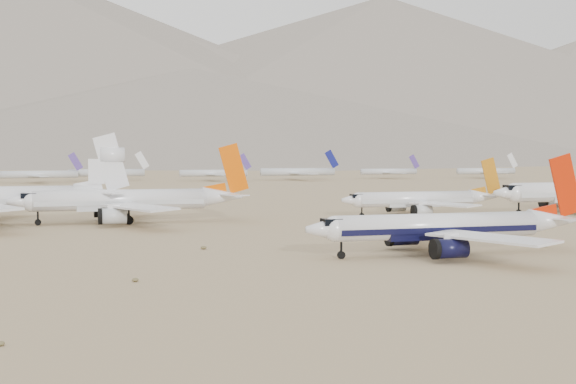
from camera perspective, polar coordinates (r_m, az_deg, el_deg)
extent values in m
plane|color=#8F7253|center=(126.01, 8.96, -4.35)|extent=(7000.00, 7000.00, 0.00)
cylinder|color=white|center=(124.35, 10.54, -2.39)|extent=(32.91, 3.89, 3.89)
cube|color=black|center=(124.40, 10.54, -2.61)|extent=(32.25, 3.95, 0.88)
sphere|color=white|center=(117.88, 3.37, -2.64)|extent=(3.89, 3.89, 3.89)
cube|color=black|center=(117.59, 3.10, -2.13)|extent=(2.72, 2.53, 0.97)
cone|color=white|center=(134.69, 18.29, -1.96)|extent=(8.23, 3.89, 3.89)
cube|color=white|center=(115.55, 14.25, -3.18)|extent=(12.71, 20.03, 0.61)
cube|color=white|center=(132.50, 19.80, -1.85)|extent=(5.22, 6.83, 0.23)
cylinder|color=black|center=(116.63, 11.52, -3.96)|extent=(4.57, 2.80, 2.80)
cube|color=white|center=(135.85, 9.30, -2.21)|extent=(12.71, 20.03, 0.61)
cube|color=white|center=(138.67, 17.96, -1.61)|extent=(5.22, 6.83, 0.23)
cylinder|color=black|center=(131.06, 8.22, -3.17)|extent=(4.57, 2.80, 2.80)
cube|color=red|center=(135.65, 19.13, 0.47)|extent=(6.24, 0.31, 10.28)
cylinder|color=black|center=(118.65, 3.81, -4.49)|extent=(1.17, 0.49, 1.17)
cylinder|color=black|center=(122.97, 11.67, -4.18)|extent=(1.63, 0.97, 1.63)
cylinder|color=black|center=(127.77, 10.52, -3.90)|extent=(1.63, 0.97, 1.63)
sphere|color=white|center=(203.85, 15.81, -0.05)|extent=(4.86, 4.86, 4.86)
cube|color=black|center=(203.40, 15.65, 0.32)|extent=(3.40, 3.16, 1.22)
cube|color=white|center=(228.45, 18.86, 0.00)|extent=(15.50, 24.42, 0.75)
cylinder|color=silver|center=(222.08, 18.35, -0.64)|extent=(5.57, 3.50, 3.50)
cylinder|color=black|center=(204.80, 16.08, -1.41)|extent=(1.46, 0.61, 1.46)
cylinder|color=white|center=(197.12, 9.07, -0.49)|extent=(29.84, 3.63, 3.63)
cube|color=silver|center=(197.15, 9.07, -0.62)|extent=(29.24, 3.68, 0.82)
sphere|color=white|center=(191.23, 5.02, -0.57)|extent=(3.63, 3.63, 3.63)
cube|color=black|center=(190.97, 4.87, -0.28)|extent=(2.54, 2.36, 0.91)
cone|color=white|center=(205.65, 13.72, -0.32)|extent=(7.46, 3.63, 3.63)
cube|color=white|center=(188.77, 11.06, -0.86)|extent=(11.52, 18.16, 0.56)
cube|color=white|center=(203.39, 14.56, -0.24)|extent=(4.74, 6.19, 0.22)
cylinder|color=silver|center=(189.91, 9.56, -1.31)|extent=(4.14, 2.61, 2.61)
cube|color=white|center=(207.64, 8.40, -0.49)|extent=(11.52, 18.16, 0.56)
cube|color=white|center=(209.33, 13.59, -0.14)|extent=(4.74, 6.19, 0.22)
cylinder|color=silver|center=(203.27, 7.75, -1.02)|extent=(4.14, 2.61, 2.61)
cube|color=orange|center=(206.47, 14.23, 1.12)|extent=(5.65, 0.29, 9.32)
cylinder|color=black|center=(191.82, 5.27, -1.65)|extent=(1.09, 0.45, 1.09)
cylinder|color=black|center=(195.61, 9.71, -1.52)|extent=(1.52, 0.91, 1.52)
cylinder|color=black|center=(200.17, 9.07, -1.42)|extent=(1.52, 0.91, 1.52)
cylinder|color=white|center=(178.96, -11.83, -0.54)|extent=(36.87, 4.51, 4.51)
cube|color=silver|center=(178.99, -11.83, -0.72)|extent=(36.13, 4.57, 1.01)
sphere|color=white|center=(178.50, -17.74, -0.63)|extent=(4.51, 4.51, 4.51)
cube|color=black|center=(178.45, -17.97, -0.24)|extent=(3.15, 2.93, 1.13)
cone|color=white|center=(182.10, -4.67, -0.32)|extent=(9.22, 4.51, 4.51)
cube|color=white|center=(166.33, -10.51, -1.07)|extent=(14.24, 22.44, 0.70)
cube|color=white|center=(178.28, -3.83, -0.21)|extent=(5.85, 7.65, 0.27)
cylinder|color=silver|center=(169.92, -12.28, -1.69)|extent=(5.12, 3.24, 3.24)
cube|color=white|center=(192.18, -11.28, -0.53)|extent=(14.24, 22.44, 0.70)
cube|color=white|center=(186.59, -4.39, -0.07)|extent=(5.85, 7.65, 0.27)
cylinder|color=silver|center=(188.10, -12.66, -1.24)|extent=(5.12, 3.24, 3.24)
cube|color=#EB5700|center=(182.37, -3.89, 1.69)|extent=(6.99, 0.36, 11.51)
cylinder|color=black|center=(178.81, -17.36, -2.07)|extent=(1.35, 0.56, 1.35)
cylinder|color=black|center=(176.26, -11.24, -1.97)|extent=(1.89, 1.13, 1.89)
cylinder|color=black|center=(182.52, -11.41, -1.80)|extent=(1.89, 1.13, 1.89)
cone|color=white|center=(182.28, -13.36, -0.19)|extent=(10.49, 5.02, 5.02)
cube|color=white|center=(177.55, -12.63, -0.06)|extent=(6.66, 8.71, 0.30)
cube|color=white|center=(187.18, -12.82, 0.09)|extent=(6.66, 8.71, 0.30)
cube|color=white|center=(182.20, -12.48, 2.10)|extent=(7.95, 0.40, 13.10)
cylinder|color=white|center=(182.21, -12.39, 2.61)|extent=(5.24, 3.25, 3.25)
cylinder|color=silver|center=(408.23, -17.31, 1.21)|extent=(37.13, 3.67, 3.67)
cube|color=#4E358F|center=(408.14, -14.87, 2.11)|extent=(7.39, 0.37, 9.31)
cube|color=silver|center=(398.64, -17.34, 1.09)|extent=(9.78, 17.09, 0.37)
cube|color=silver|center=(417.85, -17.29, 1.17)|extent=(9.78, 17.09, 0.37)
cylinder|color=silver|center=(424.61, -12.76, 1.34)|extent=(38.46, 3.80, 3.80)
cube|color=white|center=(425.96, -10.34, 2.24)|extent=(7.66, 0.38, 9.65)
cube|color=silver|center=(414.69, -12.68, 1.23)|extent=(10.13, 17.71, 0.38)
cube|color=silver|center=(434.56, -12.84, 1.30)|extent=(10.13, 17.71, 0.38)
cylinder|color=silver|center=(416.31, -5.31, 1.35)|extent=(35.38, 3.50, 3.50)
cube|color=#4E358F|center=(419.66, -3.08, 2.18)|extent=(7.05, 0.35, 8.87)
cube|color=silver|center=(407.34, -5.06, 1.24)|extent=(9.32, 16.28, 0.35)
cube|color=silver|center=(425.32, -5.54, 1.31)|extent=(9.32, 16.28, 0.35)
cylinder|color=silver|center=(427.92, 0.70, 1.44)|extent=(40.80, 4.03, 4.03)
cube|color=navy|center=(433.77, 3.13, 2.36)|extent=(8.13, 0.40, 10.23)
cube|color=silver|center=(417.85, 1.12, 1.32)|extent=(10.75, 18.78, 0.40)
cube|color=silver|center=(438.04, 0.30, 1.40)|extent=(10.75, 18.78, 0.40)
cylinder|color=silver|center=(452.57, 7.18, 1.46)|extent=(33.07, 3.27, 3.27)
cube|color=#4E358F|center=(458.86, 8.97, 2.15)|extent=(6.59, 0.33, 8.29)
cube|color=silver|center=(444.74, 7.62, 1.36)|extent=(8.71, 15.22, 0.33)
cube|color=silver|center=(460.44, 6.76, 1.42)|extent=(8.71, 15.22, 0.33)
cylinder|color=silver|center=(467.05, 13.91, 1.45)|extent=(35.65, 3.52, 3.52)
cube|color=white|center=(475.58, 15.66, 2.17)|extent=(7.10, 0.35, 8.94)
cube|color=silver|center=(459.11, 14.48, 1.36)|extent=(9.39, 16.41, 0.35)
cube|color=silver|center=(475.06, 13.35, 1.42)|extent=(9.39, 16.41, 0.35)
cone|color=slate|center=(1616.41, -7.23, 6.66)|extent=(1824.00, 1824.00, 240.00)
cone|color=slate|center=(1934.28, 6.83, 8.14)|extent=(2356.00, 2356.00, 380.00)
cone|color=slate|center=(1231.16, -6.74, 5.49)|extent=(1260.00, 1260.00, 140.00)
ellipsoid|color=brown|center=(70.80, -19.77, -10.10)|extent=(0.70, 0.70, 0.39)
ellipsoid|color=brown|center=(99.84, -10.80, -6.15)|extent=(0.84, 0.84, 0.46)
ellipsoid|color=brown|center=(130.45, -6.02, -3.95)|extent=(0.98, 0.98, 0.54)
ellipsoid|color=brown|center=(139.40, 17.81, -3.65)|extent=(0.84, 0.84, 0.46)
ellipsoid|color=brown|center=(171.24, 16.12, -2.40)|extent=(0.98, 0.98, 0.54)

